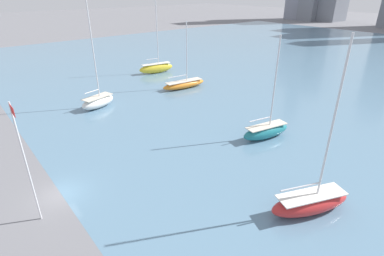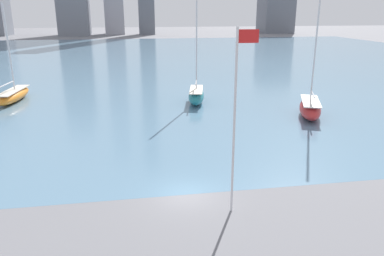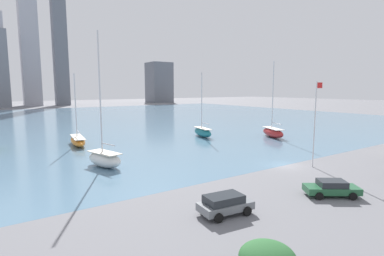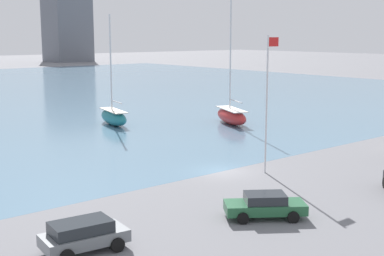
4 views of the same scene
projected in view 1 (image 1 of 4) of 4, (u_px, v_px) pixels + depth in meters
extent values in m
plane|color=slate|center=(61.00, 194.00, 28.82)|extent=(500.00, 500.00, 0.00)
cube|color=slate|center=(371.00, 73.00, 69.06)|extent=(180.00, 140.00, 0.00)
cylinder|color=silver|center=(27.00, 166.00, 23.49)|extent=(0.14, 0.14, 10.72)
cube|color=red|center=(13.00, 111.00, 20.97)|extent=(1.10, 0.03, 0.70)
ellipsoid|color=white|center=(98.00, 102.00, 49.01)|extent=(3.91, 6.46, 1.88)
cube|color=beige|center=(97.00, 97.00, 48.63)|extent=(3.21, 5.30, 0.10)
cube|color=#2D2D33|center=(98.00, 105.00, 49.23)|extent=(0.45, 1.09, 0.85)
cylinder|color=silver|center=(93.00, 50.00, 45.74)|extent=(0.18, 0.18, 14.91)
cylinder|color=silver|center=(92.00, 92.00, 47.46)|extent=(0.86, 2.66, 0.14)
ellipsoid|color=#B72828|center=(310.00, 203.00, 26.22)|extent=(4.94, 7.87, 1.86)
cube|color=silver|center=(312.00, 195.00, 25.84)|extent=(4.05, 6.45, 0.10)
cube|color=#2D2D33|center=(309.00, 208.00, 26.44)|extent=(0.66, 1.32, 0.84)
cylinder|color=silver|center=(333.00, 123.00, 23.09)|extent=(0.18, 0.18, 13.42)
cylinder|color=silver|center=(300.00, 187.00, 24.98)|extent=(1.58, 3.62, 0.14)
ellipsoid|color=#1E757F|center=(266.00, 132.00, 39.13)|extent=(3.36, 7.32, 1.81)
cube|color=beige|center=(267.00, 126.00, 38.76)|extent=(2.76, 6.01, 0.10)
cube|color=#2D2D33|center=(266.00, 135.00, 39.34)|extent=(0.42, 1.28, 0.82)
cylinder|color=silver|center=(275.00, 83.00, 36.54)|extent=(0.18, 0.18, 11.31)
cylinder|color=silver|center=(260.00, 119.00, 37.77)|extent=(0.84, 3.39, 0.14)
ellipsoid|color=yellow|center=(156.00, 68.00, 68.54)|extent=(3.01, 8.34, 2.18)
cube|color=silver|center=(156.00, 64.00, 68.10)|extent=(2.47, 6.84, 0.10)
cube|color=#2D2D33|center=(156.00, 71.00, 68.80)|extent=(0.39, 1.48, 0.98)
cylinder|color=silver|center=(157.00, 30.00, 65.24)|extent=(0.18, 0.18, 14.53)
cylinder|color=silver|center=(152.00, 59.00, 67.23)|extent=(0.60, 2.86, 0.14)
ellipsoid|color=orange|center=(184.00, 84.00, 58.40)|extent=(3.15, 9.36, 1.49)
cube|color=beige|center=(184.00, 81.00, 58.10)|extent=(2.58, 7.68, 0.10)
cube|color=#2D2D33|center=(184.00, 86.00, 58.57)|extent=(0.34, 1.66, 0.67)
cylinder|color=silver|center=(187.00, 52.00, 56.07)|extent=(0.18, 0.18, 10.95)
cylinder|color=silver|center=(178.00, 76.00, 56.93)|extent=(0.60, 4.11, 0.14)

